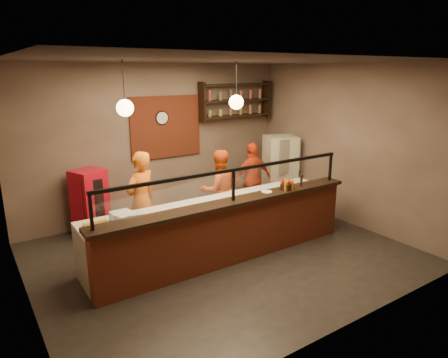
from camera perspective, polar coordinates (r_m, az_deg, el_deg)
floor at (r=6.98m, az=-0.16°, el=-10.71°), size 6.00×6.00×0.00m
ceiling at (r=6.28m, az=-0.19°, el=16.57°), size 6.00×6.00×0.00m
wall_back at (r=8.60m, az=-9.47°, el=5.28°), size 6.00×0.00×6.00m
wall_left at (r=5.45m, az=-27.50°, el=-2.00°), size 0.00×5.00×5.00m
wall_right at (r=8.45m, az=17.09°, el=4.64°), size 0.00×5.00×5.00m
wall_front at (r=4.65m, az=17.18°, el=-3.67°), size 6.00×0.00×6.00m
brick_patch at (r=8.61m, az=-8.26°, el=7.36°), size 1.60×0.04×1.30m
service_counter at (r=6.55m, az=1.30°, el=-7.73°), size 4.60×0.25×1.00m
counter_ledge at (r=6.36m, az=1.33°, el=-3.32°), size 4.70×0.37×0.06m
worktop_cabinet at (r=6.96m, az=-1.08°, el=-6.96°), size 4.60×0.75×0.85m
worktop at (r=6.80m, az=-1.10°, el=-3.45°), size 4.60×0.75×0.05m
sneeze_guard at (r=6.26m, az=1.35°, el=-0.37°), size 4.50×0.05×0.52m
wall_shelving at (r=9.29m, az=1.70°, el=11.18°), size 1.84×0.28×0.85m
wall_clock at (r=8.53m, az=-8.89°, el=8.63°), size 0.30×0.04×0.30m
pendant_left at (r=5.80m, az=-13.96°, el=9.84°), size 0.24×0.24×0.77m
pendant_right at (r=6.69m, az=1.76°, el=10.93°), size 0.24×0.24×0.77m
cook_left at (r=7.10m, az=-11.74°, el=-3.03°), size 0.75×0.63×1.74m
cook_mid at (r=7.81m, az=-0.73°, el=-1.57°), size 0.87×0.73×1.60m
cook_right at (r=8.64m, az=4.10°, el=0.01°), size 0.93×0.39×1.58m
fridge at (r=9.35m, az=7.97°, el=1.19°), size 0.85×0.83×1.62m
red_cooler at (r=7.99m, az=-18.59°, el=-3.22°), size 0.70×0.67×1.27m
pizza_dough at (r=7.22m, az=2.33°, el=-2.09°), size 0.61×0.61×0.01m
prep_tub_a at (r=6.03m, az=-12.71°, el=-5.37°), size 0.32×0.28×0.14m
prep_tub_b at (r=6.11m, az=-14.52°, el=-5.19°), size 0.29×0.23×0.14m
prep_tub_c at (r=6.02m, az=-13.91°, el=-5.45°), size 0.35×0.31×0.15m
rolling_pin at (r=6.10m, az=-17.97°, el=-5.93°), size 0.34×0.08×0.06m
condiment_caddy at (r=6.99m, az=8.99°, el=-1.06°), size 0.24×0.21×0.11m
pepper_mill at (r=7.23m, az=10.99°, el=-0.22°), size 0.05×0.05×0.21m
small_plate at (r=6.81m, az=6.12°, el=-1.81°), size 0.23×0.23×0.01m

